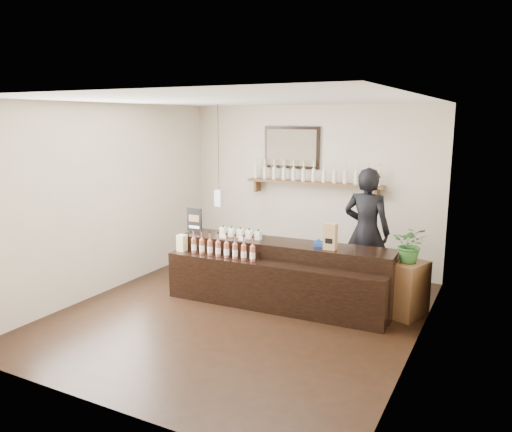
{
  "coord_description": "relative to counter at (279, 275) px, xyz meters",
  "views": [
    {
      "loc": [
        3.09,
        -5.52,
        2.58
      ],
      "look_at": [
        -0.13,
        0.7,
        1.2
      ],
      "focal_mm": 35.0,
      "sensor_mm": 36.0,
      "label": 1
    }
  ],
  "objects": [
    {
      "name": "potted_plant",
      "position": [
        1.7,
        0.35,
        0.57
      ],
      "size": [
        0.47,
        0.41,
        0.48
      ],
      "primitive_type": "imported",
      "rotation": [
        0.0,
        0.0,
        0.08
      ],
      "color": "#2C5F26",
      "rests_on": "side_cabinet"
    },
    {
      "name": "room_shell",
      "position": [
        -0.3,
        -0.58,
        1.29
      ],
      "size": [
        5.0,
        5.0,
        5.0
      ],
      "color": "beige",
      "rests_on": "ground"
    },
    {
      "name": "promo_sign",
      "position": [
        -1.46,
        0.06,
        0.64
      ],
      "size": [
        0.26,
        0.03,
        0.37
      ],
      "color": "black",
      "rests_on": "counter"
    },
    {
      "name": "tape_dispenser",
      "position": [
        0.54,
        0.09,
        0.5
      ],
      "size": [
        0.13,
        0.08,
        0.1
      ],
      "color": "#1847AA",
      "rests_on": "counter"
    },
    {
      "name": "counter",
      "position": [
        0.0,
        0.0,
        0.0
      ],
      "size": [
        3.14,
        0.95,
        1.02
      ],
      "color": "black",
      "rests_on": "ground"
    },
    {
      "name": "shopkeeper",
      "position": [
        0.96,
        0.97,
        0.66
      ],
      "size": [
        0.8,
        0.55,
        2.14
      ],
      "primitive_type": "imported",
      "rotation": [
        0.0,
        0.0,
        3.09
      ],
      "color": "black",
      "rests_on": "ground"
    },
    {
      "name": "back_wall_decor",
      "position": [
        -0.44,
        1.79,
        1.34
      ],
      "size": [
        2.66,
        0.96,
        1.69
      ],
      "color": "brown",
      "rests_on": "ground"
    },
    {
      "name": "paper_bag",
      "position": [
        0.72,
        0.03,
        0.64
      ],
      "size": [
        0.16,
        0.12,
        0.35
      ],
      "color": "#9A714A",
      "rests_on": "counter"
    },
    {
      "name": "ground",
      "position": [
        -0.3,
        -0.58,
        -0.41
      ],
      "size": [
        5.0,
        5.0,
        0.0
      ],
      "primitive_type": "plane",
      "color": "black",
      "rests_on": "ground"
    },
    {
      "name": "side_cabinet",
      "position": [
        1.7,
        0.35,
        -0.04
      ],
      "size": [
        0.52,
        0.6,
        0.74
      ],
      "color": "brown",
      "rests_on": "ground"
    }
  ]
}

